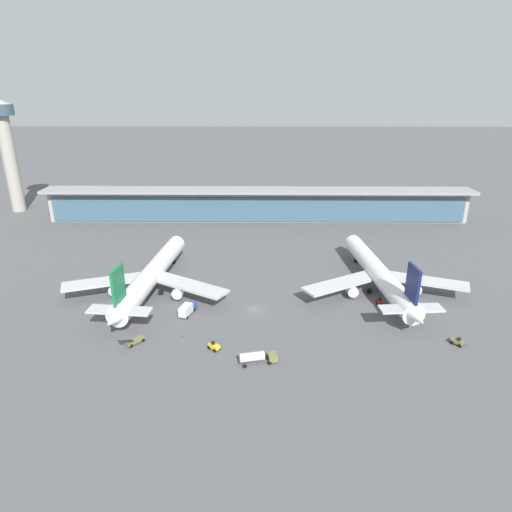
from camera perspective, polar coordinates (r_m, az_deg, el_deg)
The scene contains 13 objects.
ground_plane at distance 125.51m, azimuth -0.11°, elevation -6.94°, with size 1200.00×1200.00×0.00m, color #515154.
airliner_left_stand at distance 137.52m, azimuth -13.35°, elevation -2.42°, with size 50.09×65.42×17.41m.
airliner_centre_stand at distance 139.83m, azimuth 15.55°, elevation -2.23°, with size 50.13×65.42×17.41m.
service_truck_near_nose_olive at distance 102.56m, azimuth 0.08°, elevation -12.85°, with size 8.88×4.15×2.95m.
service_truck_under_wing_red at distance 133.10m, azimuth 15.58°, elevation -5.64°, with size 2.16×3.11×2.05m.
service_truck_mid_apron_blue at distance 123.77m, azimuth -8.85°, elevation -6.76°, with size 4.35×7.65×3.10m.
service_truck_by_tail_olive at distance 113.83m, azimuth -15.37°, elevation -10.48°, with size 5.44×6.06×2.70m.
service_truck_on_taxiway_olive at distance 119.92m, azimuth 24.46°, elevation -9.99°, with size 3.16×3.28×2.05m.
service_truck_at_far_stand_yellow at distance 108.23m, azimuth -5.42°, elevation -11.48°, with size 3.28×3.15×2.05m.
terminal_building at distance 205.75m, azimuth 0.22°, elevation 6.68°, with size 194.68×12.80×15.20m.
control_tower at distance 249.13m, azimuth -29.35°, elevation 12.23°, with size 12.00×12.00×58.33m.
safety_cone_alpha at distance 124.46m, azimuth -15.93°, elevation -7.92°, with size 0.62×0.62×0.70m.
safety_cone_bravo at distance 114.67m, azimuth -9.49°, elevation -10.00°, with size 0.62×0.62×0.70m.
Camera 1 is at (1.54, -110.83, 58.88)m, focal length 31.13 mm.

